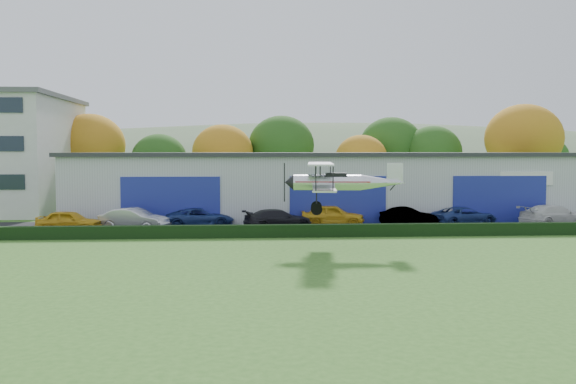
{
  "coord_description": "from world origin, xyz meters",
  "views": [
    {
      "loc": [
        -1.56,
        -22.63,
        5.38
      ],
      "look_at": [
        0.75,
        12.57,
        3.09
      ],
      "focal_mm": 38.86,
      "sensor_mm": 36.0,
      "label": 1
    }
  ],
  "objects": [
    {
      "name": "car_0",
      "position": [
        -13.36,
        19.32,
        0.77
      ],
      "size": [
        4.38,
        2.09,
        1.45
      ],
      "primitive_type": "imported",
      "rotation": [
        0.0,
        0.0,
        1.48
      ],
      "color": "gold",
      "rests_on": "apron"
    },
    {
      "name": "car_3",
      "position": [
        0.55,
        19.85,
        0.74
      ],
      "size": [
        5.1,
        3.17,
        1.38
      ],
      "primitive_type": "imported",
      "rotation": [
        0.0,
        0.0,
        1.85
      ],
      "color": "black",
      "rests_on": "apron"
    },
    {
      "name": "car_5",
      "position": [
        9.96,
        21.04,
        0.73
      ],
      "size": [
        4.27,
        2.02,
        1.35
      ],
      "primitive_type": "imported",
      "rotation": [
        0.0,
        0.0,
        1.42
      ],
      "color": "gray",
      "rests_on": "apron"
    },
    {
      "name": "hangar",
      "position": [
        5.0,
        27.98,
        2.66
      ],
      "size": [
        40.6,
        12.6,
        5.3
      ],
      "color": "#B2B7BC",
      "rests_on": "ground"
    },
    {
      "name": "biplane",
      "position": [
        3.37,
        11.04,
        3.79
      ],
      "size": [
        6.49,
        7.45,
        2.78
      ],
      "rotation": [
        0.0,
        0.0,
        -0.11
      ],
      "color": "silver"
    },
    {
      "name": "car_7",
      "position": [
        20.32,
        20.26,
        0.82
      ],
      "size": [
        5.68,
        3.69,
        1.53
      ],
      "primitive_type": "imported",
      "rotation": [
        0.0,
        0.0,
        1.89
      ],
      "color": "silver",
      "rests_on": "apron"
    },
    {
      "name": "distant_hills",
      "position": [
        -4.38,
        140.0,
        -13.05
      ],
      "size": [
        430.0,
        196.0,
        56.0
      ],
      "color": "#4C6642",
      "rests_on": "ground"
    },
    {
      "name": "hedge",
      "position": [
        3.0,
        16.2,
        0.4
      ],
      "size": [
        46.0,
        0.6,
        0.8
      ],
      "primitive_type": "cube",
      "color": "black",
      "rests_on": "ground"
    },
    {
      "name": "tree_belt",
      "position": [
        0.85,
        40.62,
        5.61
      ],
      "size": [
        75.7,
        13.22,
        10.12
      ],
      "color": "#3D2614",
      "rests_on": "ground"
    },
    {
      "name": "car_4",
      "position": [
        4.55,
        21.49,
        0.82
      ],
      "size": [
        4.75,
        2.46,
        1.54
      ],
      "primitive_type": "imported",
      "rotation": [
        0.0,
        0.0,
        1.43
      ],
      "color": "gold",
      "rests_on": "apron"
    },
    {
      "name": "ground",
      "position": [
        0.0,
        0.0,
        0.0
      ],
      "size": [
        300.0,
        300.0,
        0.0
      ],
      "primitive_type": "plane",
      "color": "#32621F",
      "rests_on": "ground"
    },
    {
      "name": "car_6",
      "position": [
        14.04,
        21.12,
        0.72
      ],
      "size": [
        5.3,
        3.61,
        1.35
      ],
      "primitive_type": "imported",
      "rotation": [
        0.0,
        0.0,
        1.88
      ],
      "color": "navy",
      "rests_on": "apron"
    },
    {
      "name": "apron",
      "position": [
        3.0,
        21.0,
        0.03
      ],
      "size": [
        48.0,
        9.0,
        0.05
      ],
      "primitive_type": "cube",
      "color": "black",
      "rests_on": "ground"
    },
    {
      "name": "car_2",
      "position": [
        -4.9,
        21.55,
        0.71
      ],
      "size": [
        5.05,
        2.89,
        1.33
      ],
      "primitive_type": "imported",
      "rotation": [
        0.0,
        0.0,
        1.72
      ],
      "color": "navy",
      "rests_on": "apron"
    },
    {
      "name": "car_1",
      "position": [
        -9.13,
        19.46,
        0.82
      ],
      "size": [
        4.97,
        3.08,
        1.54
      ],
      "primitive_type": "imported",
      "rotation": [
        0.0,
        0.0,
        1.24
      ],
      "color": "silver",
      "rests_on": "apron"
    }
  ]
}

